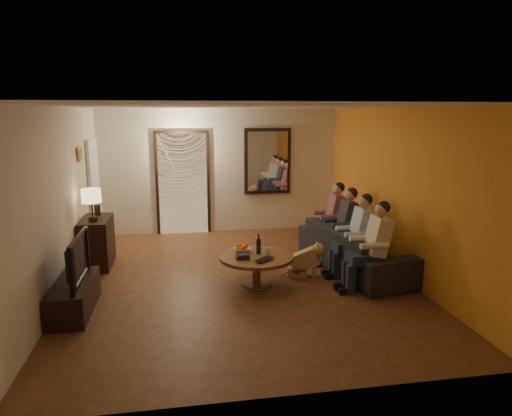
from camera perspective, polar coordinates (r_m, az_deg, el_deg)
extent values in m
cube|color=#492C13|center=(7.10, -2.01, -8.90)|extent=(5.00, 6.00, 0.01)
cube|color=white|center=(6.65, -2.17, 12.57)|extent=(5.00, 6.00, 0.01)
cube|color=beige|center=(9.70, -4.43, 4.60)|extent=(5.00, 0.02, 2.60)
cube|color=beige|center=(3.89, 3.80, -6.35)|extent=(5.00, 0.02, 2.60)
cube|color=beige|center=(6.89, -23.15, 0.74)|extent=(0.02, 6.00, 2.60)
cube|color=beige|center=(7.50, 17.23, 1.98)|extent=(0.02, 6.00, 2.60)
cube|color=orange|center=(7.49, 17.16, 1.98)|extent=(0.01, 6.00, 2.60)
cube|color=#FFE0A5|center=(9.68, -9.12, 2.97)|extent=(1.00, 0.06, 2.10)
cube|color=black|center=(9.67, -9.12, 2.96)|extent=(1.12, 0.04, 2.22)
cube|color=silver|center=(9.71, -7.62, 2.15)|extent=(0.45, 0.03, 1.70)
cube|color=black|center=(9.78, 1.44, 5.87)|extent=(1.00, 0.05, 1.40)
cube|color=white|center=(9.75, 1.48, 5.85)|extent=(0.86, 0.02, 1.26)
cube|color=white|center=(9.15, -19.51, 1.75)|extent=(0.06, 0.85, 2.04)
cube|color=#B28C33|center=(8.08, -21.16, 6.33)|extent=(0.03, 0.28, 0.24)
cube|color=brown|center=(8.07, -21.06, 6.33)|extent=(0.01, 0.22, 0.18)
cube|color=black|center=(8.03, -19.22, -4.07)|extent=(0.45, 0.91, 0.81)
cube|color=black|center=(6.39, -21.76, -10.25)|extent=(0.45, 1.21, 0.40)
imported|color=black|center=(6.23, -22.11, -5.97)|extent=(1.04, 0.14, 0.60)
imported|color=black|center=(7.63, 12.31, -4.91)|extent=(2.53, 1.31, 0.71)
cylinder|color=brown|center=(6.82, 0.06, -7.78)|extent=(1.22, 1.22, 0.45)
imported|color=white|center=(6.92, -1.73, -5.25)|extent=(0.26, 0.26, 0.06)
cylinder|color=silver|center=(6.81, 1.49, -5.37)|extent=(0.06, 0.06, 0.10)
imported|color=black|center=(6.50, 1.35, -6.56)|extent=(0.38, 0.38, 0.03)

